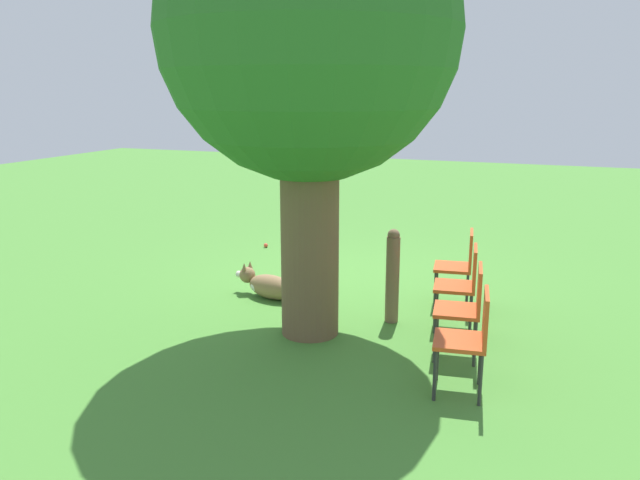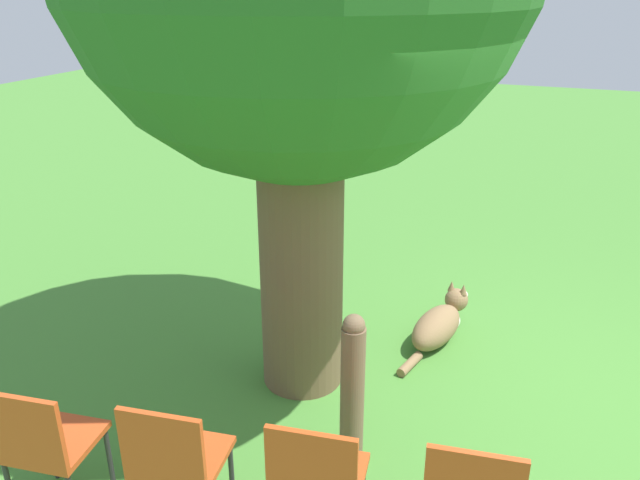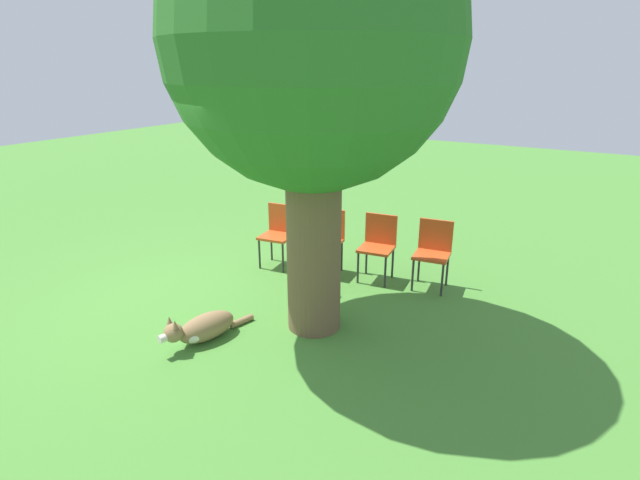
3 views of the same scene
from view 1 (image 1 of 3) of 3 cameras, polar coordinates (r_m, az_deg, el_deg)
name	(u,v)px [view 1 (image 1 of 3)]	position (r m, az deg, el deg)	size (l,w,h in m)	color
ground_plane	(335,288)	(7.98, 1.40, -4.44)	(30.00, 30.00, 0.00)	#478433
oak_tree	(309,35)	(6.12, -1.01, 18.22)	(2.87, 2.87, 4.46)	brown
dog	(268,285)	(7.62, -4.80, -4.17)	(1.14, 0.45, 0.39)	olive
fence_post	(393,275)	(6.76, 6.65, -3.23)	(0.15, 0.15, 1.04)	brown
red_chair_0	(460,262)	(7.39, 12.68, -1.99)	(0.47, 0.49, 0.89)	#D14C1E
red_chair_1	(463,281)	(6.69, 12.91, -3.67)	(0.47, 0.49, 0.89)	#D14C1E
red_chair_2	(466,304)	(5.99, 13.19, -5.75)	(0.47, 0.49, 0.89)	#D14C1E
red_chair_3	(470,334)	(5.29, 13.56, -8.38)	(0.47, 0.49, 0.89)	#D14C1E
tennis_ball	(266,245)	(10.03, -4.98, -0.49)	(0.07, 0.07, 0.07)	#E54C33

